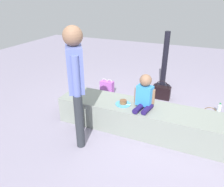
{
  "coord_description": "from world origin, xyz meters",
  "views": [
    {
      "loc": [
        0.66,
        -2.6,
        1.85
      ],
      "look_at": [
        -0.35,
        -0.27,
        0.65
      ],
      "focal_mm": 34.37,
      "sensor_mm": 36.0,
      "label": 1
    }
  ],
  "objects_px": {
    "handbag_black_leather": "(161,92)",
    "handbag_brown_canvas": "(208,119)",
    "water_bottle_near_gift": "(219,109)",
    "gift_bag": "(107,88)",
    "child_seated": "(145,94)",
    "adult_standing": "(76,76)",
    "cake_plate": "(123,103)",
    "party_cup_red": "(117,105)"
  },
  "relations": [
    {
      "from": "cake_plate",
      "to": "handbag_brown_canvas",
      "type": "distance_m",
      "value": 1.35
    },
    {
      "from": "handbag_black_leather",
      "to": "adult_standing",
      "type": "bearing_deg",
      "value": -114.8
    },
    {
      "from": "party_cup_red",
      "to": "handbag_brown_canvas",
      "type": "height_order",
      "value": "handbag_brown_canvas"
    },
    {
      "from": "child_seated",
      "to": "handbag_brown_canvas",
      "type": "xyz_separation_m",
      "value": [
        0.88,
        0.57,
        -0.5
      ]
    },
    {
      "from": "child_seated",
      "to": "cake_plate",
      "type": "bearing_deg",
      "value": -175.99
    },
    {
      "from": "child_seated",
      "to": "handbag_brown_canvas",
      "type": "height_order",
      "value": "child_seated"
    },
    {
      "from": "child_seated",
      "to": "adult_standing",
      "type": "relative_size",
      "value": 0.32
    },
    {
      "from": "handbag_black_leather",
      "to": "handbag_brown_canvas",
      "type": "height_order",
      "value": "handbag_black_leather"
    },
    {
      "from": "party_cup_red",
      "to": "water_bottle_near_gift",
      "type": "bearing_deg",
      "value": 16.15
    },
    {
      "from": "water_bottle_near_gift",
      "to": "gift_bag",
      "type": "bearing_deg",
      "value": -179.14
    },
    {
      "from": "adult_standing",
      "to": "gift_bag",
      "type": "xyz_separation_m",
      "value": [
        -0.25,
        1.46,
        -0.78
      ]
    },
    {
      "from": "adult_standing",
      "to": "handbag_brown_canvas",
      "type": "height_order",
      "value": "adult_standing"
    },
    {
      "from": "child_seated",
      "to": "party_cup_red",
      "type": "bearing_deg",
      "value": 139.9
    },
    {
      "from": "party_cup_red",
      "to": "handbag_black_leather",
      "type": "xyz_separation_m",
      "value": [
        0.64,
        0.68,
        0.08
      ]
    },
    {
      "from": "water_bottle_near_gift",
      "to": "party_cup_red",
      "type": "distance_m",
      "value": 1.72
    },
    {
      "from": "party_cup_red",
      "to": "child_seated",
      "type": "bearing_deg",
      "value": -40.1
    },
    {
      "from": "water_bottle_near_gift",
      "to": "party_cup_red",
      "type": "xyz_separation_m",
      "value": [
        -1.65,
        -0.48,
        -0.04
      ]
    },
    {
      "from": "adult_standing",
      "to": "water_bottle_near_gift",
      "type": "bearing_deg",
      "value": 39.77
    },
    {
      "from": "gift_bag",
      "to": "handbag_black_leather",
      "type": "relative_size",
      "value": 0.88
    },
    {
      "from": "adult_standing",
      "to": "party_cup_red",
      "type": "relative_size",
      "value": 15.55
    },
    {
      "from": "gift_bag",
      "to": "party_cup_red",
      "type": "bearing_deg",
      "value": -48.84
    },
    {
      "from": "adult_standing",
      "to": "handbag_brown_canvas",
      "type": "distance_m",
      "value": 2.11
    },
    {
      "from": "adult_standing",
      "to": "gift_bag",
      "type": "relative_size",
      "value": 4.77
    },
    {
      "from": "handbag_black_leather",
      "to": "water_bottle_near_gift",
      "type": "bearing_deg",
      "value": -11.21
    },
    {
      "from": "party_cup_red",
      "to": "handbag_brown_canvas",
      "type": "xyz_separation_m",
      "value": [
        1.49,
        0.05,
        0.06
      ]
    },
    {
      "from": "handbag_black_leather",
      "to": "handbag_brown_canvas",
      "type": "relative_size",
      "value": 1.2
    },
    {
      "from": "child_seated",
      "to": "handbag_black_leather",
      "type": "distance_m",
      "value": 1.29
    },
    {
      "from": "water_bottle_near_gift",
      "to": "party_cup_red",
      "type": "height_order",
      "value": "water_bottle_near_gift"
    },
    {
      "from": "party_cup_red",
      "to": "handbag_brown_canvas",
      "type": "distance_m",
      "value": 1.49
    },
    {
      "from": "gift_bag",
      "to": "handbag_brown_canvas",
      "type": "height_order",
      "value": "gift_bag"
    },
    {
      "from": "water_bottle_near_gift",
      "to": "handbag_black_leather",
      "type": "distance_m",
      "value": 1.03
    },
    {
      "from": "cake_plate",
      "to": "handbag_brown_canvas",
      "type": "xyz_separation_m",
      "value": [
        1.17,
        0.59,
        -0.31
      ]
    },
    {
      "from": "adult_standing",
      "to": "water_bottle_near_gift",
      "type": "relative_size",
      "value": 7.53
    },
    {
      "from": "cake_plate",
      "to": "gift_bag",
      "type": "height_order",
      "value": "cake_plate"
    },
    {
      "from": "cake_plate",
      "to": "handbag_black_leather",
      "type": "xyz_separation_m",
      "value": [
        0.32,
        1.22,
        -0.29
      ]
    },
    {
      "from": "adult_standing",
      "to": "gift_bag",
      "type": "height_order",
      "value": "adult_standing"
    },
    {
      "from": "party_cup_red",
      "to": "handbag_black_leather",
      "type": "relative_size",
      "value": 0.27
    },
    {
      "from": "adult_standing",
      "to": "cake_plate",
      "type": "relative_size",
      "value": 6.79
    },
    {
      "from": "handbag_brown_canvas",
      "to": "cake_plate",
      "type": "bearing_deg",
      "value": -153.19
    },
    {
      "from": "child_seated",
      "to": "gift_bag",
      "type": "xyz_separation_m",
      "value": [
        -1.01,
        0.97,
        -0.47
      ]
    },
    {
      "from": "gift_bag",
      "to": "water_bottle_near_gift",
      "type": "distance_m",
      "value": 2.04
    },
    {
      "from": "handbag_brown_canvas",
      "to": "adult_standing",
      "type": "bearing_deg",
      "value": -146.89
    }
  ]
}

